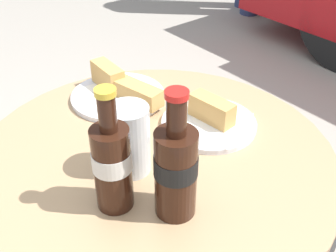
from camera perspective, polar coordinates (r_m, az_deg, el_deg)
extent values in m
cylinder|color=#333333|center=(0.86, -1.89, -4.98)|extent=(0.74, 0.74, 0.01)
cylinder|color=tan|center=(0.85, -1.91, -4.20)|extent=(0.73, 0.73, 0.02)
cylinder|color=#33190F|center=(0.68, 1.05, -6.54)|extent=(0.07, 0.07, 0.16)
cylinder|color=black|center=(0.66, 1.06, -5.31)|extent=(0.07, 0.07, 0.03)
cylinder|color=#33190F|center=(0.61, 1.15, 1.34)|extent=(0.03, 0.03, 0.06)
cylinder|color=red|center=(0.59, 1.20, 4.33)|extent=(0.04, 0.04, 0.01)
cylinder|color=#33190F|center=(0.69, -7.51, -5.76)|extent=(0.06, 0.06, 0.15)
cylinder|color=silver|center=(0.68, -7.62, -4.57)|extent=(0.07, 0.07, 0.03)
cylinder|color=#33190F|center=(0.63, -8.24, 1.76)|extent=(0.03, 0.03, 0.06)
cylinder|color=gold|center=(0.61, -8.52, 4.58)|extent=(0.03, 0.03, 0.01)
cylinder|color=#C68923|center=(0.78, -5.22, -2.72)|extent=(0.07, 0.07, 0.11)
cylinder|color=silver|center=(0.77, -5.28, -1.84)|extent=(0.08, 0.08, 0.14)
cylinder|color=white|center=(1.02, -6.78, 4.03)|extent=(0.22, 0.22, 0.01)
cube|color=white|center=(1.02, -6.80, 4.37)|extent=(0.16, 0.16, 0.00)
cube|color=tan|center=(1.04, -8.17, 6.71)|extent=(0.10, 0.04, 0.06)
cube|color=tan|center=(0.98, -4.57, 4.69)|extent=(0.15, 0.07, 0.04)
cylinder|color=white|center=(0.92, 5.72, 0.21)|extent=(0.21, 0.21, 0.01)
cube|color=white|center=(0.92, 5.74, 0.57)|extent=(0.19, 0.19, 0.00)
cube|color=tan|center=(0.91, 6.14, 2.12)|extent=(0.11, 0.05, 0.05)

